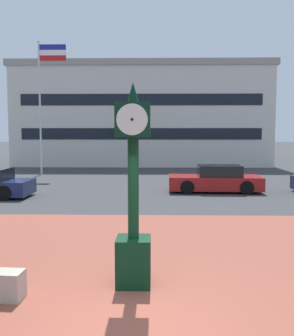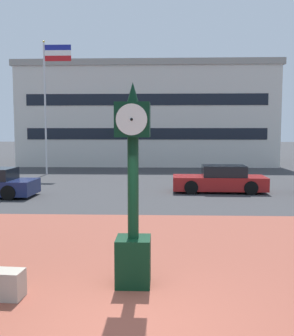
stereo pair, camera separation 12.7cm
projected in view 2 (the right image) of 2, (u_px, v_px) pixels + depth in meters
ground_plane at (124, 321)px, 6.16m from camera, size 200.00×200.00×0.00m
plaza_brick_paving at (133, 276)px, 8.02m from camera, size 44.00×11.75×0.01m
street_clock at (133, 200)px, 7.45m from camera, size 0.65×0.75×3.82m
car_street_mid at (220, 180)px, 19.10m from camera, size 4.45×1.94×1.28m
flagpole_primary at (48, 94)px, 26.29m from camera, size 1.86×0.14×8.81m
civic_building at (149, 116)px, 37.23m from camera, size 21.61×11.96×8.57m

